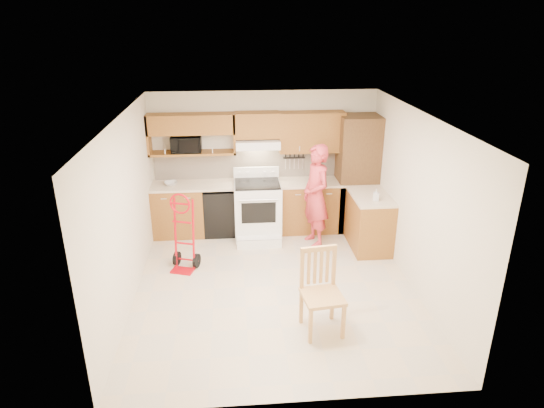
{
  "coord_description": "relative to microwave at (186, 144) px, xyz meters",
  "views": [
    {
      "loc": [
        -0.55,
        -5.98,
        3.7
      ],
      "look_at": [
        0.0,
        0.5,
        1.1
      ],
      "focal_mm": 31.26,
      "sensor_mm": 36.0,
      "label": 1
    }
  ],
  "objects": [
    {
      "name": "pantry_tall",
      "position": [
        3.0,
        -0.14,
        -0.58
      ],
      "size": [
        0.7,
        0.6,
        2.1
      ],
      "primitive_type": "cube",
      "color": "brown",
      "rests_on": "ground"
    },
    {
      "name": "soap_bottle",
      "position": [
        3.05,
        -1.18,
        -0.6
      ],
      "size": [
        0.1,
        0.11,
        0.19
      ],
      "primitive_type": "imported",
      "rotation": [
        0.0,
        0.0,
        -0.21
      ],
      "color": "white",
      "rests_on": "countertop_return"
    },
    {
      "name": "lower_cab_left",
      "position": [
        -0.2,
        -0.14,
        -1.18
      ],
      "size": [
        0.9,
        0.6,
        0.9
      ],
      "primitive_type": "cube",
      "color": "brown",
      "rests_on": "ground"
    },
    {
      "name": "upper_cab_left",
      "position": [
        0.1,
        0.0,
        0.35
      ],
      "size": [
        1.5,
        0.33,
        0.34
      ],
      "primitive_type": "cube",
      "color": "brown",
      "rests_on": "wall_back"
    },
    {
      "name": "hand_truck",
      "position": [
        -0.01,
        -1.45,
        -1.07
      ],
      "size": [
        0.55,
        0.53,
        1.13
      ],
      "primitive_type": null,
      "rotation": [
        0.0,
        0.0,
        -0.32
      ],
      "color": "red",
      "rests_on": "ground"
    },
    {
      "name": "countertop_right",
      "position": [
        2.18,
        -0.13,
        -0.71
      ],
      "size": [
        1.14,
        0.63,
        0.04
      ],
      "primitive_type": "cube",
      "color": "beige",
      "rests_on": "lower_cab_right"
    },
    {
      "name": "ceiling",
      "position": [
        1.35,
        -2.08,
        0.88
      ],
      "size": [
        4.0,
        4.5,
        0.02
      ],
      "primitive_type": "cube",
      "color": "white",
      "rests_on": "ground"
    },
    {
      "name": "range",
      "position": [
        1.2,
        -0.4,
        -1.04
      ],
      "size": [
        0.81,
        1.06,
        1.19
      ],
      "primitive_type": null,
      "color": "white",
      "rests_on": "ground"
    },
    {
      "name": "bowl",
      "position": [
        -0.3,
        -0.14,
        -0.67
      ],
      "size": [
        0.27,
        0.27,
        0.06
      ],
      "primitive_type": "imported",
      "rotation": [
        0.0,
        0.0,
        0.24
      ],
      "color": "white",
      "rests_on": "countertop_left"
    },
    {
      "name": "upper_shelf_mw",
      "position": [
        0.1,
        0.0,
        -0.16
      ],
      "size": [
        1.5,
        0.33,
        0.04
      ],
      "primitive_type": "cube",
      "color": "brown",
      "rests_on": "wall_back"
    },
    {
      "name": "wall_left",
      "position": [
        -0.66,
        -2.08,
        -0.38
      ],
      "size": [
        0.02,
        4.5,
        2.5
      ],
      "primitive_type": "cube",
      "color": "beige",
      "rests_on": "ground"
    },
    {
      "name": "dining_chair",
      "position": [
        1.84,
        -3.17,
        -1.1
      ],
      "size": [
        0.54,
        0.58,
        1.07
      ],
      "primitive_type": null,
      "rotation": [
        0.0,
        0.0,
        0.13
      ],
      "color": "tan",
      "rests_on": "ground"
    },
    {
      "name": "countertop_left",
      "position": [
        0.1,
        -0.13,
        -0.71
      ],
      "size": [
        1.5,
        0.63,
        0.04
      ],
      "primitive_type": "cube",
      "color": "beige",
      "rests_on": "lower_cab_left"
    },
    {
      "name": "cab_return_right",
      "position": [
        3.05,
        -0.94,
        -1.18
      ],
      "size": [
        0.6,
        1.0,
        0.9
      ],
      "primitive_type": "cube",
      "color": "brown",
      "rests_on": "ground"
    },
    {
      "name": "upper_cab_center",
      "position": [
        1.23,
        0.0,
        0.31
      ],
      "size": [
        0.76,
        0.33,
        0.44
      ],
      "primitive_type": "cube",
      "color": "brown",
      "rests_on": "wall_back"
    },
    {
      "name": "person",
      "position": [
        2.16,
        -0.74,
        -0.75
      ],
      "size": [
        0.59,
        0.74,
        1.76
      ],
      "primitive_type": "imported",
      "rotation": [
        0.0,
        0.0,
        -1.28
      ],
      "color": "#C2333C",
      "rests_on": "ground"
    },
    {
      "name": "wall_back",
      "position": [
        1.35,
        0.17,
        -0.38
      ],
      "size": [
        4.0,
        0.02,
        2.5
      ],
      "primitive_type": "cube",
      "color": "beige",
      "rests_on": "ground"
    },
    {
      "name": "backsplash",
      "position": [
        1.35,
        0.15,
        -0.43
      ],
      "size": [
        3.92,
        0.03,
        0.55
      ],
      "primitive_type": "cube",
      "color": "beige",
      "rests_on": "wall_back"
    },
    {
      "name": "lower_cab_right",
      "position": [
        2.18,
        -0.14,
        -1.18
      ],
      "size": [
        1.14,
        0.6,
        0.9
      ],
      "primitive_type": "cube",
      "color": "brown",
      "rests_on": "ground"
    },
    {
      "name": "upper_cab_right",
      "position": [
        2.18,
        0.0,
        0.17
      ],
      "size": [
        1.14,
        0.33,
        0.7
      ],
      "primitive_type": "cube",
      "color": "brown",
      "rests_on": "wall_back"
    },
    {
      "name": "range_hood",
      "position": [
        1.23,
        -0.06,
        -0.0
      ],
      "size": [
        0.76,
        0.46,
        0.14
      ],
      "primitive_type": "cube",
      "color": "white",
      "rests_on": "wall_back"
    },
    {
      "name": "floor",
      "position": [
        1.35,
        -2.08,
        -1.64
      ],
      "size": [
        4.0,
        4.5,
        0.02
      ],
      "primitive_type": "cube",
      "color": "beige",
      "rests_on": "ground"
    },
    {
      "name": "countertop_return",
      "position": [
        3.05,
        -0.94,
        -0.71
      ],
      "size": [
        0.63,
        1.0,
        0.04
      ],
      "primitive_type": "cube",
      "color": "beige",
      "rests_on": "cab_return_right"
    },
    {
      "name": "wall_right",
      "position": [
        3.36,
        -2.08,
        -0.38
      ],
      "size": [
        0.02,
        4.5,
        2.5
      ],
      "primitive_type": "cube",
      "color": "beige",
      "rests_on": "ground"
    },
    {
      "name": "wall_front",
      "position": [
        1.35,
        -4.34,
        -0.38
      ],
      "size": [
        4.0,
        0.02,
        2.5
      ],
      "primitive_type": "cube",
      "color": "beige",
      "rests_on": "ground"
    },
    {
      "name": "dishwasher",
      "position": [
        0.55,
        -0.14,
        -1.21
      ],
      "size": [
        0.6,
        0.6,
        0.85
      ],
      "primitive_type": "cube",
      "color": "black",
      "rests_on": "ground"
    },
    {
      "name": "microwave",
      "position": [
        0.0,
        0.0,
        0.0
      ],
      "size": [
        0.52,
        0.35,
        0.29
      ],
      "primitive_type": "imported",
      "rotation": [
        0.0,
        0.0,
        -0.0
      ],
      "color": "black",
      "rests_on": "upper_shelf_mw"
    },
    {
      "name": "knife_strip",
      "position": [
        1.9,
        0.12,
        -0.39
      ],
      "size": [
        0.4,
        0.05,
        0.29
      ],
      "primitive_type": null,
      "color": "black",
      "rests_on": "backsplash"
    }
  ]
}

